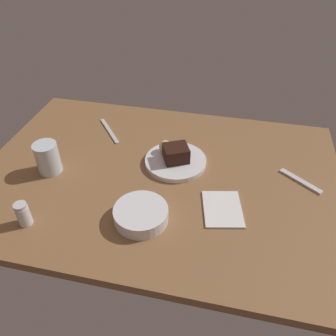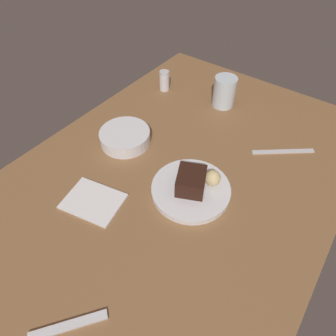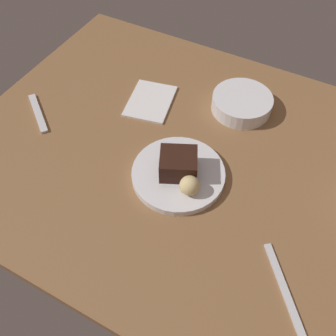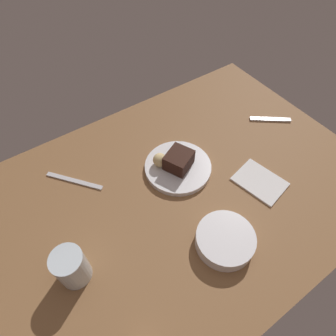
{
  "view_description": "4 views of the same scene",
  "coord_description": "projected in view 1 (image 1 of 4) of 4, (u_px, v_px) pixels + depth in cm",
  "views": [
    {
      "loc": [
        21.58,
        -82.63,
        75.58
      ],
      "look_at": [
        3.18,
        0.51,
        5.62
      ],
      "focal_mm": 35.73,
      "sensor_mm": 36.0,
      "label": 1
    },
    {
      "loc": [
        47.64,
        30.96,
        65.37
      ],
      "look_at": [
        5.49,
        -0.14,
        8.83
      ],
      "focal_mm": 31.31,
      "sensor_mm": 36.0,
      "label": 2
    },
    {
      "loc": [
        -17.3,
        52.51,
        72.07
      ],
      "look_at": [
        6.79,
        7.42,
        5.49
      ],
      "focal_mm": 39.93,
      "sensor_mm": 36.0,
      "label": 3
    },
    {
      "loc": [
        -30.06,
        -38.16,
        76.43
      ],
      "look_at": [
        -0.54,
        5.04,
        8.92
      ],
      "focal_mm": 30.69,
      "sensor_mm": 36.0,
      "label": 4
    }
  ],
  "objects": [
    {
      "name": "water_glass",
      "position": [
        48.0,
        158.0,
        1.1
      ],
      "size": [
        7.79,
        7.79,
        10.67
      ],
      "primitive_type": "cylinder",
      "color": "silver",
      "rests_on": "dining_table"
    },
    {
      "name": "dessert_spoon",
      "position": [
        300.0,
        181.0,
        1.09
      ],
      "size": [
        13.05,
        10.49,
        0.7
      ],
      "primitive_type": "cube",
      "rotation": [
        0.0,
        0.0,
        5.64
      ],
      "color": "silver",
      "rests_on": "dining_table"
    },
    {
      "name": "side_bowl",
      "position": [
        142.0,
        215.0,
        0.95
      ],
      "size": [
        15.65,
        15.65,
        4.13
      ],
      "primitive_type": "cylinder",
      "color": "silver",
      "rests_on": "dining_table"
    },
    {
      "name": "salt_shaker",
      "position": [
        23.0,
        214.0,
        0.93
      ],
      "size": [
        3.79,
        3.79,
        7.47
      ],
      "color": "silver",
      "rests_on": "dining_table"
    },
    {
      "name": "folded_napkin",
      "position": [
        223.0,
        209.0,
        0.99
      ],
      "size": [
        14.04,
        16.76,
        0.6
      ],
      "primitive_type": "cube",
      "rotation": [
        0.0,
        0.0,
        0.21
      ],
      "color": "white",
      "rests_on": "dining_table"
    },
    {
      "name": "dining_table",
      "position": [
        159.0,
        177.0,
        1.13
      ],
      "size": [
        120.0,
        84.0,
        3.0
      ],
      "primitive_type": "cube",
      "color": "brown",
      "rests_on": "ground"
    },
    {
      "name": "bread_roll",
      "position": [
        165.0,
        146.0,
        1.17
      ],
      "size": [
        4.4,
        4.4,
        4.4
      ],
      "primitive_type": "sphere",
      "color": "#DBC184",
      "rests_on": "dessert_plate"
    },
    {
      "name": "chocolate_cake_slice",
      "position": [
        176.0,
        153.0,
        1.13
      ],
      "size": [
        10.45,
        10.02,
        5.33
      ],
      "primitive_type": "cube",
      "rotation": [
        0.0,
        0.0,
        5.15
      ],
      "color": "black",
      "rests_on": "dessert_plate"
    },
    {
      "name": "dessert_plate",
      "position": [
        176.0,
        161.0,
        1.16
      ],
      "size": [
        21.26,
        21.26,
        1.76
      ],
      "primitive_type": "cylinder",
      "color": "silver",
      "rests_on": "dining_table"
    },
    {
      "name": "butter_knife",
      "position": [
        109.0,
        131.0,
        1.32
      ],
      "size": [
        12.98,
        15.69,
        0.5
      ],
      "primitive_type": "cube",
      "rotation": [
        0.0,
        0.0,
        5.39
      ],
      "color": "silver",
      "rests_on": "dining_table"
    }
  ]
}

